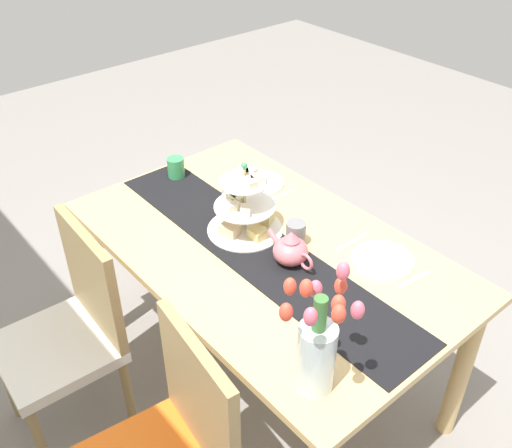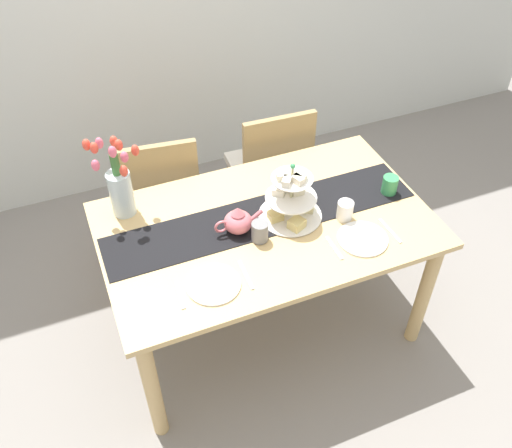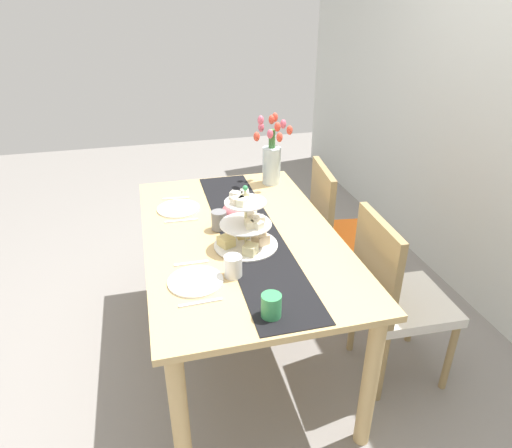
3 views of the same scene
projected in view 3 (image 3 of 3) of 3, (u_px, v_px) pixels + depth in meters
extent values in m
plane|color=gray|center=(242.00, 349.00, 2.59)|extent=(8.00, 8.00, 0.00)
cube|color=tan|center=(240.00, 236.00, 2.25)|extent=(1.54, 0.93, 0.03)
cylinder|color=tan|center=(158.00, 243.00, 2.94)|extent=(0.07, 0.07, 0.72)
cylinder|color=tan|center=(180.00, 421.00, 1.74)|extent=(0.07, 0.07, 0.72)
cylinder|color=tan|center=(276.00, 229.00, 3.11)|extent=(0.07, 0.07, 0.72)
cylinder|color=tan|center=(370.00, 382.00, 1.91)|extent=(0.07, 0.07, 0.72)
cylinder|color=#9C8254|center=(382.00, 283.00, 2.82)|extent=(0.04, 0.04, 0.41)
cylinder|color=#9C8254|center=(363.00, 253.00, 3.14)|extent=(0.04, 0.04, 0.41)
cylinder|color=#9C8254|center=(325.00, 287.00, 2.78)|extent=(0.04, 0.04, 0.41)
cylinder|color=#9C8254|center=(312.00, 256.00, 3.10)|extent=(0.04, 0.04, 0.41)
cube|color=orange|center=(349.00, 238.00, 2.85)|extent=(0.47, 0.47, 0.05)
cube|color=#9C8254|center=(322.00, 203.00, 2.72)|extent=(0.42, 0.09, 0.45)
cylinder|color=#9C8254|center=(449.00, 357.00, 2.26)|extent=(0.04, 0.04, 0.41)
cylinder|color=#9C8254|center=(413.00, 312.00, 2.57)|extent=(0.04, 0.04, 0.41)
cylinder|color=#9C8254|center=(382.00, 368.00, 2.19)|extent=(0.04, 0.04, 0.41)
cylinder|color=#9C8254|center=(353.00, 320.00, 2.50)|extent=(0.04, 0.04, 0.41)
cube|color=silver|center=(405.00, 302.00, 2.27)|extent=(0.44, 0.44, 0.05)
cube|color=#9C8254|center=(376.00, 264.00, 2.12)|extent=(0.42, 0.05, 0.45)
cube|color=black|center=(249.00, 232.00, 2.25)|extent=(1.51, 0.28, 0.00)
cylinder|color=beige|center=(246.00, 219.00, 2.07)|extent=(0.01, 0.01, 0.28)
cylinder|color=white|center=(246.00, 245.00, 2.14)|extent=(0.30, 0.30, 0.01)
cylinder|color=white|center=(246.00, 224.00, 2.09)|extent=(0.24, 0.24, 0.01)
cylinder|color=white|center=(245.00, 202.00, 2.03)|extent=(0.19, 0.19, 0.01)
cube|color=beige|center=(251.00, 249.00, 2.05)|extent=(0.08, 0.08, 0.05)
cube|color=beige|center=(261.00, 239.00, 2.13)|extent=(0.09, 0.08, 0.05)
cube|color=#E5CB7A|center=(242.00, 233.00, 2.19)|extent=(0.07, 0.06, 0.04)
cube|color=#D9C67B|center=(226.00, 241.00, 2.11)|extent=(0.09, 0.08, 0.05)
cube|color=beige|center=(249.00, 224.00, 2.05)|extent=(0.06, 0.04, 0.03)
cube|color=#EAE4C5|center=(257.00, 224.00, 2.04)|extent=(0.07, 0.06, 0.03)
cube|color=beige|center=(258.00, 219.00, 2.08)|extent=(0.04, 0.06, 0.03)
cube|color=#EFE4C8|center=(251.00, 215.00, 2.13)|extent=(0.07, 0.06, 0.03)
cube|color=beige|center=(245.00, 194.00, 2.07)|extent=(0.06, 0.04, 0.03)
cube|color=silver|center=(237.00, 195.00, 2.05)|extent=(0.06, 0.07, 0.03)
cube|color=#F2E1C3|center=(237.00, 200.00, 2.01)|extent=(0.05, 0.06, 0.03)
cube|color=beige|center=(242.00, 202.00, 2.00)|extent=(0.07, 0.06, 0.03)
sphere|color=#389356|center=(245.00, 188.00, 2.00)|extent=(0.02, 0.02, 0.02)
ellipsoid|color=#D66B75|center=(234.00, 212.00, 2.34)|extent=(0.13, 0.13, 0.10)
cone|color=#D66B75|center=(234.00, 200.00, 2.31)|extent=(0.06, 0.06, 0.04)
cylinder|color=#D66B75|center=(238.00, 218.00, 2.26)|extent=(0.07, 0.02, 0.06)
torus|color=#D66B75|center=(231.00, 205.00, 2.41)|extent=(0.07, 0.01, 0.07)
cylinder|color=silver|center=(272.00, 166.00, 2.77)|extent=(0.11, 0.11, 0.23)
cylinder|color=#3D7538|center=(272.00, 140.00, 2.70)|extent=(0.04, 0.04, 0.12)
ellipsoid|color=#EF4C38|center=(280.00, 137.00, 2.60)|extent=(0.04, 0.04, 0.06)
ellipsoid|color=#EF4C38|center=(277.00, 127.00, 2.63)|extent=(0.04, 0.04, 0.06)
ellipsoid|color=#EF4C38|center=(290.00, 130.00, 2.67)|extent=(0.04, 0.04, 0.06)
ellipsoid|color=#E5607A|center=(283.00, 124.00, 2.71)|extent=(0.04, 0.04, 0.06)
ellipsoid|color=#EF4C38|center=(275.00, 117.00, 2.74)|extent=(0.04, 0.04, 0.06)
ellipsoid|color=#EF4C38|center=(272.00, 120.00, 2.71)|extent=(0.04, 0.04, 0.06)
ellipsoid|color=#E5607A|center=(261.00, 127.00, 2.74)|extent=(0.04, 0.04, 0.06)
ellipsoid|color=#E5607A|center=(261.00, 120.00, 2.63)|extent=(0.04, 0.04, 0.06)
ellipsoid|color=#EF4C38|center=(257.00, 137.00, 2.64)|extent=(0.04, 0.04, 0.06)
ellipsoid|color=#E5607A|center=(270.00, 134.00, 2.63)|extent=(0.04, 0.04, 0.06)
cylinder|color=white|center=(178.00, 209.00, 2.49)|extent=(0.23, 0.23, 0.01)
cube|color=silver|center=(176.00, 198.00, 2.61)|extent=(0.03, 0.15, 0.01)
cube|color=silver|center=(181.00, 221.00, 2.36)|extent=(0.02, 0.17, 0.01)
cylinder|color=white|center=(196.00, 281.00, 1.88)|extent=(0.23, 0.23, 0.01)
cube|color=silver|center=(191.00, 263.00, 2.00)|extent=(0.02, 0.15, 0.01)
cube|color=silver|center=(201.00, 303.00, 1.75)|extent=(0.02, 0.17, 0.01)
cylinder|color=slate|center=(219.00, 220.00, 2.26)|extent=(0.08, 0.08, 0.09)
cylinder|color=white|center=(233.00, 266.00, 1.90)|extent=(0.08, 0.08, 0.09)
cylinder|color=#389356|center=(271.00, 306.00, 1.66)|extent=(0.08, 0.08, 0.09)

